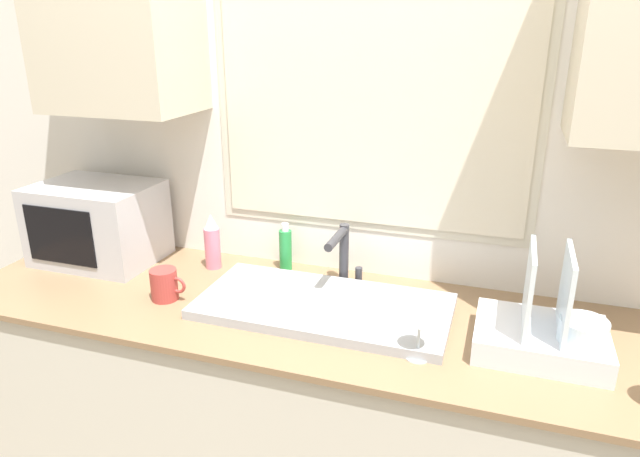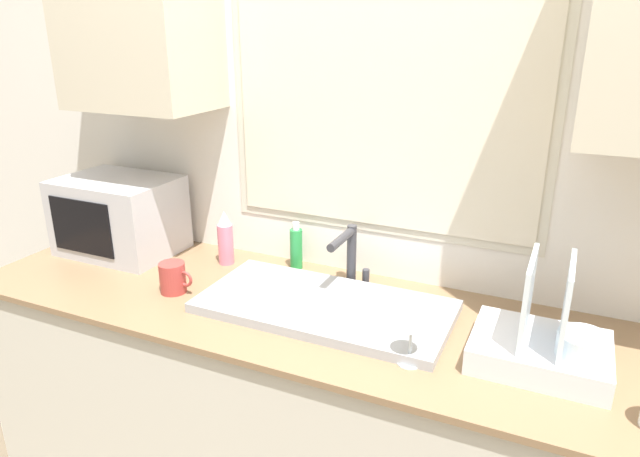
% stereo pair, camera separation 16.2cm
% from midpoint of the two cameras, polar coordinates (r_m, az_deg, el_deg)
% --- Properties ---
extents(countertop, '(2.50, 0.67, 0.92)m').
position_cam_midpoint_polar(countertop, '(2.00, 4.33, -20.22)').
color(countertop, beige).
rests_on(countertop, ground_plane).
extents(wall_back, '(6.00, 0.38, 2.60)m').
position_cam_midpoint_polar(wall_back, '(1.86, 8.53, 9.07)').
color(wall_back, silver).
rests_on(wall_back, ground_plane).
extents(sink_basin, '(0.76, 0.37, 0.03)m').
position_cam_midpoint_polar(sink_basin, '(1.76, 3.15, -7.85)').
color(sink_basin, '#9EA0A5').
rests_on(sink_basin, countertop).
extents(faucet, '(0.08, 0.19, 0.21)m').
position_cam_midpoint_polar(faucet, '(1.87, 5.46, -2.37)').
color(faucet, '#333338').
rests_on(faucet, countertop).
extents(microwave, '(0.43, 0.32, 0.29)m').
position_cam_midpoint_polar(microwave, '(2.26, -17.52, 1.22)').
color(microwave, '#B2B2B7').
rests_on(microwave, countertop).
extents(dish_rack, '(0.34, 0.26, 0.29)m').
position_cam_midpoint_polar(dish_rack, '(1.61, 24.32, -10.59)').
color(dish_rack, silver).
rests_on(dish_rack, countertop).
extents(spray_bottle, '(0.06, 0.06, 0.20)m').
position_cam_midpoint_polar(spray_bottle, '(2.07, -7.26, -1.04)').
color(spray_bottle, '#D8728C').
rests_on(spray_bottle, countertop).
extents(soap_bottle, '(0.04, 0.04, 0.17)m').
position_cam_midpoint_polar(soap_bottle, '(2.02, -0.11, -1.98)').
color(soap_bottle, '#268C3F').
rests_on(soap_bottle, countertop).
extents(mug_near_sink, '(0.12, 0.08, 0.10)m').
position_cam_midpoint_polar(mug_near_sink, '(1.90, -12.13, -4.88)').
color(mug_near_sink, '#A53833').
rests_on(mug_near_sink, countertop).
extents(wine_glass, '(0.07, 0.07, 0.18)m').
position_cam_midpoint_polar(wine_glass, '(1.48, 12.33, -8.78)').
color(wine_glass, silver).
rests_on(wine_glass, countertop).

